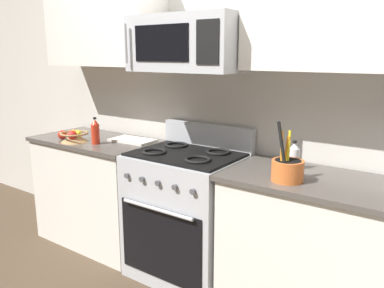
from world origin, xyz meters
TOP-DOWN VIEW (x-y plane):
  - wall_back at (0.00, 0.99)m, footprint 8.00×0.10m
  - counter_left at (-0.93, 0.62)m, footprint 1.08×0.60m
  - range_oven at (-0.00, 0.62)m, footprint 0.76×0.64m
  - counter_right at (0.89, 0.62)m, footprint 1.00×0.60m
  - microwave at (-0.00, 0.65)m, footprint 0.78×0.44m
  - upper_cabinets_left at (-0.94, 0.77)m, footprint 1.07×0.34m
  - upper_cabinets_right at (0.90, 0.77)m, footprint 0.99×0.34m
  - utensil_crock at (0.79, 0.49)m, footprint 0.18×0.18m
  - fruit_basket at (-0.98, 0.44)m, footprint 0.22×0.22m
  - apple_loose at (-1.15, 0.45)m, footprint 0.07×0.07m
  - cutting_board at (-0.62, 0.73)m, footprint 0.37×0.23m
  - bottle_hot_sauce at (-0.79, 0.50)m, footprint 0.06×0.06m
  - bottle_vinegar at (0.73, 0.73)m, footprint 0.06×0.06m

SIDE VIEW (x-z plane):
  - counter_left at x=-0.93m, z-range 0.00..0.91m
  - counter_right at x=0.89m, z-range 0.00..0.91m
  - range_oven at x=0.00m, z-range -0.07..1.02m
  - cutting_board at x=-0.62m, z-range 0.91..0.93m
  - apple_loose at x=-1.15m, z-range 0.91..0.98m
  - fruit_basket at x=-0.98m, z-range 0.91..1.01m
  - utensil_crock at x=0.79m, z-range 0.81..1.15m
  - bottle_vinegar at x=0.73m, z-range 0.90..1.08m
  - bottle_hot_sauce at x=-0.79m, z-range 0.90..1.11m
  - wall_back at x=0.00m, z-range 0.00..2.60m
  - microwave at x=0.00m, z-range 1.48..1.85m
  - upper_cabinets_right at x=0.90m, z-range 1.50..2.25m
  - upper_cabinets_left at x=-0.94m, z-range 1.50..2.25m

